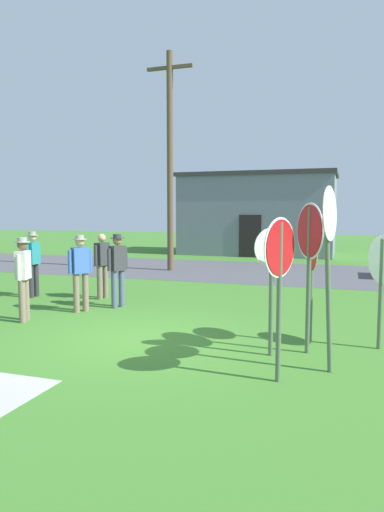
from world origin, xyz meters
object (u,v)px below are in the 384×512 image
stop_sign_low_front (280,270)px  person_on_left (32,259)px  utility_pole (170,158)px  person_in_teal (80,269)px  stop_sign_rear_left (382,272)px  stop_sign_center_cluster (311,264)px  stop_sign_tallest (309,249)px  person_with_sunhat (102,262)px  stop_sign_nearest (271,271)px  stop_sign_leaning_left (329,246)px  person_holding_notes (23,274)px  person_in_blue (118,266)px

stop_sign_low_front → person_on_left: size_ratio=1.26×
utility_pole → person_in_teal: 8.32m
utility_pole → stop_sign_rear_left: size_ratio=4.34×
stop_sign_center_cluster → person_on_left: (-7.31, 2.14, -0.37)m
stop_sign_tallest → stop_sign_low_front: stop_sign_tallest is taller
stop_sign_rear_left → person_with_sunhat: (-6.55, 2.48, -0.33)m
stop_sign_low_front → person_with_sunhat: size_ratio=1.30×
utility_pole → stop_sign_nearest: (5.35, -9.43, -2.93)m
stop_sign_leaning_left → person_in_teal: size_ratio=1.51×
person_holding_notes → person_with_sunhat: person_holding_notes is taller
utility_pole → stop_sign_leaning_left: 11.98m
person_with_sunhat → stop_sign_low_front: bearing=-41.0°
stop_sign_nearest → stop_sign_low_front: stop_sign_low_front is taller
person_in_teal → person_on_left: size_ratio=1.00×
stop_sign_rear_left → person_on_left: size_ratio=1.08×
person_in_teal → person_on_left: 2.50m
person_on_left → stop_sign_rear_left: bearing=-14.0°
stop_sign_tallest → person_holding_notes: bearing=176.5°
stop_sign_tallest → person_on_left: (-7.31, 2.70, -0.66)m
stop_sign_nearest → stop_sign_rear_left: bearing=29.0°
utility_pole → stop_sign_leaning_left: utility_pole is taller
stop_sign_center_cluster → person_in_teal: stop_sign_center_cluster is taller
stop_sign_rear_left → person_with_sunhat: size_ratio=1.12×
stop_sign_nearest → person_on_left: (-6.77, 3.01, -0.33)m
person_in_blue → person_with_sunhat: size_ratio=1.03×
stop_sign_center_cluster → person_in_blue: stop_sign_center_cluster is taller
stop_sign_tallest → person_on_left: bearing=159.7°
person_in_blue → person_with_sunhat: (-0.90, 0.87, -0.03)m
person_on_left → stop_sign_tallest: bearing=-20.3°
stop_sign_low_front → person_in_blue: size_ratio=1.26×
utility_pole → person_with_sunhat: bearing=-85.7°
stop_sign_tallest → person_on_left: size_ratio=1.38×
stop_sign_leaning_left → person_in_teal: 5.96m
stop_sign_center_cluster → stop_sign_tallest: size_ratio=0.84×
person_in_teal → person_holding_notes: (-0.61, -1.18, 0.00)m
stop_sign_rear_left → stop_sign_center_cluster: size_ratio=0.93×
stop_sign_nearest → person_on_left: bearing=156.0°
stop_sign_leaning_left → person_holding_notes: stop_sign_leaning_left is taller
person_on_left → person_in_blue: (2.77, -0.49, -0.03)m
stop_sign_rear_left → person_on_left: (-8.42, 2.10, -0.27)m
stop_sign_center_cluster → person_on_left: bearing=163.6°
utility_pole → person_holding_notes: utility_pole is taller
stop_sign_low_front → person_in_teal: 5.70m
utility_pole → person_holding_notes: 9.38m
stop_sign_low_front → person_holding_notes: bearing=162.1°
person_in_teal → person_in_blue: same height
utility_pole → stop_sign_leaning_left: bearing=-57.9°
stop_sign_tallest → person_holding_notes: (-5.71, 0.35, -0.68)m
person_holding_notes → stop_sign_nearest: bearing=-7.2°
utility_pole → person_in_teal: utility_pole is taller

